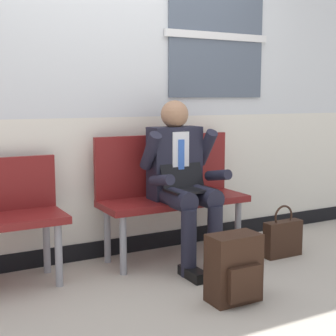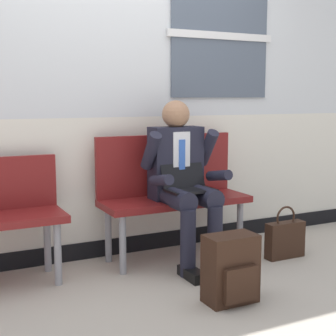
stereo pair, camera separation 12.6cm
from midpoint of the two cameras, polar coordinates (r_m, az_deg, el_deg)
name	(u,v)px [view 1 (the left image)]	position (r m, az deg, el deg)	size (l,w,h in m)	color
ground_plane	(148,273)	(3.67, -3.31, -11.85)	(18.00, 18.00, 0.00)	#B2A899
station_wall	(116,70)	(3.97, -6.83, 11.03)	(5.22, 0.16, 2.93)	silver
bench_with_person	(170,187)	(3.92, -0.74, -2.23)	(1.16, 0.42, 0.96)	maroon
person_seated	(183,178)	(3.72, 0.73, -1.14)	(0.57, 0.70, 1.23)	#1E1E2D
backpack	(234,269)	(3.14, 6.43, -11.38)	(0.32, 0.23, 0.42)	#331E14
handbag	(283,238)	(4.06, 12.12, -7.79)	(0.33, 0.10, 0.41)	#331E14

